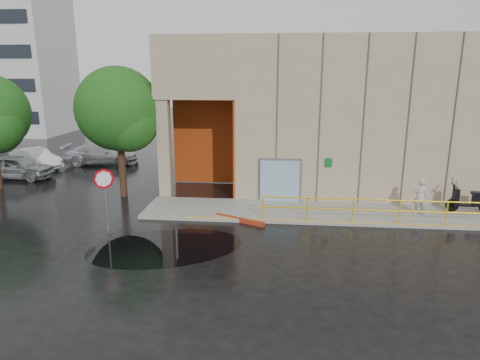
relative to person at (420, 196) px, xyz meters
The scene contains 14 objects.
ground 7.88m from the person, 145.00° to the right, with size 120.00×120.00×0.00m, color black.
sidewalk 2.56m from the person, behind, with size 20.00×3.00×0.15m, color gray.
building 7.38m from the person, 101.35° to the left, with size 20.00×10.17×8.00m.
guardrail 2.55m from the person, 148.21° to the right, with size 9.56×0.06×1.03m.
distant_building 42.17m from the person, 145.68° to the left, with size 12.00×8.08×15.00m.
person is the anchor object (origin of this frame).
scooter 2.40m from the person, 11.99° to the left, with size 2.00×0.73×1.53m.
stop_sign 13.46m from the person, 165.88° to the right, with size 0.69×0.49×2.69m.
red_curb 8.07m from the person, behind, with size 2.40×0.18×0.18m, color #A02A15.
puddle 11.30m from the person, 157.06° to the right, with size 5.73×3.52×0.01m, color black.
car_a 22.51m from the person, 167.51° to the left, with size 1.72×4.28×1.46m, color #9FA3A7.
car_b 23.66m from the person, 161.28° to the left, with size 1.43×4.11×1.35m, color white.
car_c 20.84m from the person, 153.36° to the left, with size 2.03×5.00×1.45m, color silver.
tree_near 14.69m from the person, behind, with size 4.20×4.20×6.61m.
Camera 1 is at (0.23, -14.31, 6.40)m, focal length 32.00 mm.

